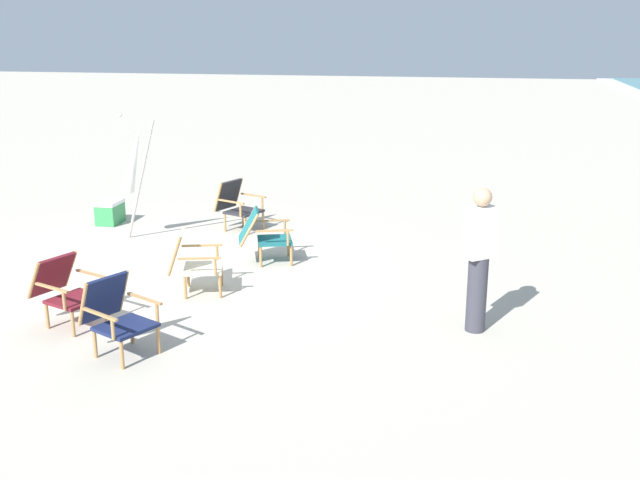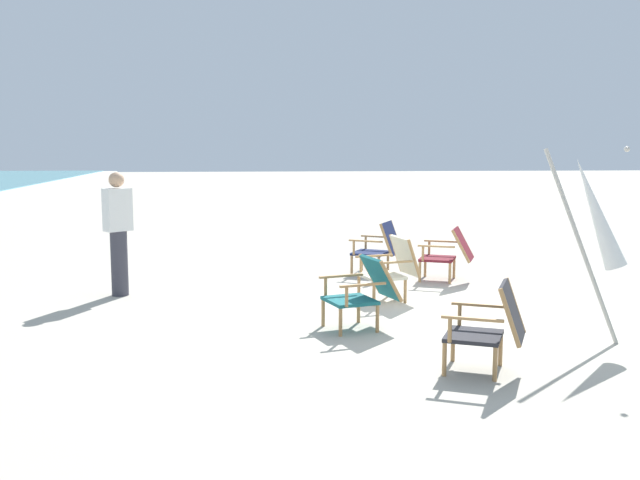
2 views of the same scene
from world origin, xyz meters
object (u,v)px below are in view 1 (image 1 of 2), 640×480
beach_chair_mid_center (65,288)px  beach_chair_back_left (116,313)px  beach_chair_front_left (237,204)px  cooler_box (110,212)px  umbrella_furled_white (134,159)px  person_near_chairs (479,259)px  beach_chair_back_right (263,234)px  beach_chair_far_center (191,260)px

beach_chair_mid_center → beach_chair_back_left: bearing=56.1°
beach_chair_front_left → cooler_box: beach_chair_front_left is taller
umbrella_furled_white → person_near_chairs: (2.67, 5.23, -0.46)m
beach_chair_back_left → beach_chair_mid_center: (-0.62, -0.92, -0.01)m
beach_chair_back_right → beach_chair_front_left: size_ratio=1.06×
beach_chair_mid_center → beach_chair_back_right: bearing=148.8°
beach_chair_far_center → beach_chair_mid_center: 1.62m
umbrella_furled_white → beach_chair_back_left: bearing=21.4°
beach_chair_front_left → beach_chair_back_left: beach_chair_front_left is taller
beach_chair_far_center → cooler_box: size_ratio=1.67×
person_near_chairs → beach_chair_mid_center: bearing=-81.4°
beach_chair_back_right → beach_chair_front_left: beach_chair_front_left is taller
beach_chair_mid_center → cooler_box: beach_chair_mid_center is taller
beach_chair_back_right → beach_chair_front_left: 1.89m
umbrella_furled_white → person_near_chairs: size_ratio=1.22×
person_near_chairs → beach_chair_front_left: bearing=-132.8°
beach_chair_back_right → beach_chair_back_left: beach_chair_back_left is taller
beach_chair_far_center → cooler_box: (-2.99, -2.60, -0.23)m
beach_chair_back_right → beach_chair_far_center: bearing=-21.5°
beach_chair_back_right → beach_chair_mid_center: (2.64, -1.60, 0.00)m
beach_chair_back_right → beach_chair_mid_center: 3.09m
beach_chair_back_left → beach_chair_back_right: bearing=168.3°
beach_chair_back_right → beach_chair_mid_center: beach_chair_mid_center is taller
beach_chair_mid_center → beach_chair_front_left: bearing=170.8°
beach_chair_mid_center → beach_chair_far_center: bearing=139.9°
beach_chair_back_right → beach_chair_far_center: (1.40, -0.55, 0.01)m
beach_chair_front_left → beach_chair_back_left: size_ratio=0.97×
beach_chair_front_left → cooler_box: bearing=-88.1°
beach_chair_far_center → beach_chair_mid_center: beach_chair_far_center is taller
cooler_box → beach_chair_front_left: bearing=91.9°
beach_chair_mid_center → umbrella_furled_white: 3.53m
beach_chair_back_right → beach_chair_far_center: beach_chair_far_center is taller
beach_chair_far_center → person_near_chairs: bearing=81.2°
beach_chair_far_center → umbrella_furled_white: size_ratio=0.41×
person_near_chairs → beach_chair_back_right: bearing=-123.1°
beach_chair_far_center → cooler_box: 3.97m
beach_chair_mid_center → umbrella_furled_white: size_ratio=0.46×
beach_chair_far_center → beach_chair_back_left: bearing=-3.7°
cooler_box → beach_chair_back_right: bearing=63.3°
beach_chair_back_right → cooler_box: bearing=-116.7°
beach_chair_far_center → person_near_chairs: size_ratio=0.50×
beach_chair_mid_center → cooler_box: bearing=-159.8°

